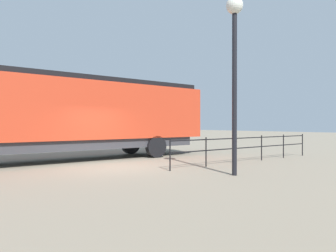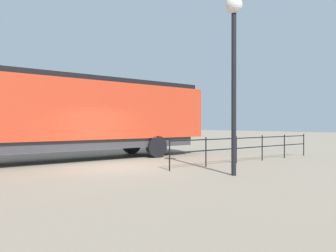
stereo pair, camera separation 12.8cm
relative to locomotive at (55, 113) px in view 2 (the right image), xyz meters
name	(u,v)px [view 2 (the right image)]	position (x,y,z in m)	size (l,w,h in m)	color
ground_plane	(115,167)	(3.15, 1.36, -2.19)	(120.00, 120.00, 0.00)	gray
locomotive	(55,113)	(0.00, 0.00, 0.00)	(2.80, 16.27, 3.86)	red
lamp_post	(234,44)	(7.29, 3.55, 2.12)	(0.56, 0.56, 5.86)	black
platform_fence	(250,145)	(5.25, 6.96, -1.43)	(0.05, 9.07, 1.17)	black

